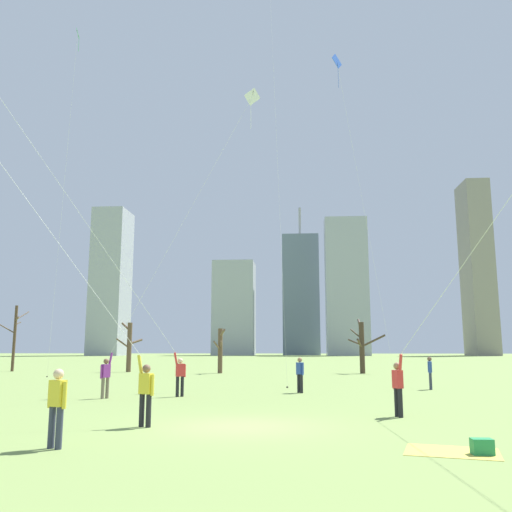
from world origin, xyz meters
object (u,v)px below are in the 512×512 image
(kite_flyer_midfield_left_pink, at_px, (422,348))
(bystander_far_off_by_trees, at_px, (300,373))
(kite_flyer_midfield_right_orange, at_px, (92,312))
(bare_tree_leftmost, at_px, (14,336))
(bystander_strolling_midfield, at_px, (57,404))
(bare_tree_center, at_px, (362,345))
(bystander_watching_nearby, at_px, (430,371))
(kite_flyer_foreground_right_yellow, at_px, (132,302))
(bare_tree_far_right_edge, at_px, (220,349))
(kite_flyer_midfield_center_white, at_px, (133,323))
(picnic_spot, at_px, (469,449))
(distant_kite_low_near_trees_blue, at_px, (342,92))
(bare_tree_left_of_center, at_px, (129,346))
(distant_kite_high_overhead_green, at_px, (73,91))
(distant_kite_drifting_right_teal, at_px, (270,3))

(kite_flyer_midfield_left_pink, relative_size, bystander_far_off_by_trees, 6.29)
(kite_flyer_midfield_right_orange, xyz_separation_m, bare_tree_leftmost, (-19.67, 33.32, 0.08))
(bystander_strolling_midfield, height_order, bare_tree_center, bare_tree_center)
(bystander_watching_nearby, bearing_deg, bystander_strolling_midfield, -124.49)
(bare_tree_center, bearing_deg, kite_flyer_foreground_right_yellow, -117.63)
(kite_flyer_midfield_left_pink, distance_m, bare_tree_far_right_edge, 31.12)
(kite_flyer_midfield_center_white, bearing_deg, picnic_spot, -49.12)
(distant_kite_low_near_trees_blue, bearing_deg, kite_flyer_midfield_left_pink, -89.08)
(kite_flyer_midfield_center_white, height_order, bystander_strolling_midfield, kite_flyer_midfield_center_white)
(distant_kite_low_near_trees_blue, xyz_separation_m, bare_tree_leftmost, (-28.62, 13.93, -15.70))
(kite_flyer_midfield_right_orange, height_order, kite_flyer_midfield_left_pink, kite_flyer_midfield_right_orange)
(bare_tree_center, bearing_deg, kite_flyer_midfield_center_white, -119.19)
(kite_flyer_foreground_right_yellow, xyz_separation_m, distant_kite_low_near_trees_blue, (10.17, 11.74, 14.85))
(kite_flyer_midfield_right_orange, height_order, bare_tree_left_of_center, kite_flyer_midfield_right_orange)
(kite_flyer_foreground_right_yellow, height_order, distant_kite_high_overhead_green, distant_kite_high_overhead_green)
(bystander_far_off_by_trees, relative_size, bare_tree_left_of_center, 0.37)
(bystander_strolling_midfield, bearing_deg, bystander_far_off_by_trees, 70.36)
(kite_flyer_midfield_center_white, xyz_separation_m, bare_tree_leftmost, (-18.23, 24.58, -0.00))
(kite_flyer_midfield_right_orange, height_order, bystander_strolling_midfield, kite_flyer_midfield_right_orange)
(kite_flyer_midfield_left_pink, bearing_deg, bystander_far_off_by_trees, 109.09)
(distant_kite_low_near_trees_blue, bearing_deg, kite_flyer_midfield_right_orange, -114.79)
(picnic_spot, relative_size, bare_tree_center, 0.46)
(kite_flyer_midfield_left_pink, bearing_deg, bystander_watching_nearby, 75.82)
(bare_tree_left_of_center, bearing_deg, bare_tree_leftmost, 177.40)
(distant_kite_high_overhead_green, bearing_deg, bystander_watching_nearby, -14.69)
(bystander_watching_nearby, bearing_deg, distant_kite_drifting_right_teal, 146.12)
(kite_flyer_midfield_left_pink, bearing_deg, bare_tree_center, 86.35)
(bystander_strolling_midfield, height_order, distant_kite_high_overhead_green, distant_kite_high_overhead_green)
(bare_tree_leftmost, bearing_deg, distant_kite_drifting_right_teal, -30.54)
(kite_flyer_midfield_right_orange, relative_size, bare_tree_left_of_center, 3.25)
(kite_flyer_midfield_left_pink, height_order, kite_flyer_midfield_center_white, kite_flyer_midfield_center_white)
(kite_flyer_midfield_center_white, relative_size, picnic_spot, 7.92)
(bystander_watching_nearby, xyz_separation_m, distant_kite_high_overhead_green, (-21.90, 5.74, 18.66))
(bare_tree_center, bearing_deg, distant_kite_high_overhead_green, -150.31)
(kite_flyer_foreground_right_yellow, xyz_separation_m, kite_flyer_midfield_center_white, (-0.23, 1.08, -0.85))
(bystander_watching_nearby, xyz_separation_m, picnic_spot, (-3.38, -17.07, -0.81))
(distant_kite_drifting_right_teal, bearing_deg, bare_tree_center, 60.04)
(bystander_watching_nearby, xyz_separation_m, distant_kite_low_near_trees_blue, (-3.42, 5.64, 17.93))
(bare_tree_leftmost, bearing_deg, distant_kite_low_near_trees_blue, -25.95)
(picnic_spot, bearing_deg, bystander_strolling_midfield, -179.58)
(bystander_far_off_by_trees, bearing_deg, bystander_strolling_midfield, -109.64)
(kite_flyer_midfield_center_white, bearing_deg, bystander_strolling_midfield, -80.38)
(kite_flyer_midfield_right_orange, distance_m, bystander_strolling_midfield, 4.05)
(bare_tree_far_right_edge, height_order, bare_tree_leftmost, bare_tree_leftmost)
(bystander_strolling_midfield, relative_size, bare_tree_center, 0.36)
(bystander_watching_nearby, relative_size, distant_kite_high_overhead_green, 0.07)
(kite_flyer_midfield_center_white, height_order, bare_tree_left_of_center, kite_flyer_midfield_center_white)
(distant_kite_high_overhead_green, xyz_separation_m, bare_tree_left_of_center, (0.62, 13.34, -17.30))
(bystander_watching_nearby, bearing_deg, distant_kite_high_overhead_green, 165.31)
(kite_flyer_midfield_right_orange, xyz_separation_m, bystander_far_off_by_trees, (5.82, 11.22, -2.15))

